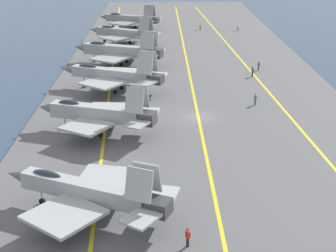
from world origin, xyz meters
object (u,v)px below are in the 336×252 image
parked_jet_fourth (98,113)px  parked_jet_eighth (130,19)px  parked_jet_sixth (119,51)px  crew_purple_vest (259,65)px  crew_white_vest (238,26)px  parked_jet_fifth (113,74)px  crew_red_vest (188,236)px  crew_yellow_vest (200,26)px  parked_jet_third (88,191)px  crew_green_vest (255,99)px  parked_jet_seventh (124,33)px  crew_blue_vest (253,71)px

parked_jet_fourth → parked_jet_eighth: (70.06, -0.14, -0.10)m
parked_jet_eighth → parked_jet_sixth: bearing=179.8°
crew_purple_vest → crew_white_vest: crew_white_vest is taller
parked_jet_fifth → parked_jet_eighth: size_ratio=1.07×
parked_jet_fourth → crew_red_vest: 26.26m
crew_purple_vest → parked_jet_eighth: bearing=31.3°
parked_jet_sixth → crew_purple_vest: 25.52m
crew_yellow_vest → parked_jet_fourth: bearing=165.6°
parked_jet_third → crew_red_vest: 9.77m
parked_jet_fifth → crew_green_vest: (-6.99, -20.66, -1.75)m
parked_jet_fourth → crew_white_vest: 72.36m
crew_green_vest → parked_jet_fifth: bearing=71.3°
parked_jet_fifth → crew_green_vest: bearing=-108.7°
parked_jet_seventh → crew_purple_vest: parked_jet_seventh is taller
parked_jet_eighth → crew_purple_vest: size_ratio=9.42×
parked_jet_fifth → crew_green_vest: 21.88m
parked_jet_fifth → crew_purple_vest: parked_jet_fifth is taller
parked_jet_third → crew_purple_vest: (48.84, -23.67, -1.48)m
parked_jet_seventh → crew_yellow_vest: parked_jet_seventh is taller
crew_green_vest → parked_jet_eighth: bearing=19.3°
parked_jet_seventh → crew_purple_vest: size_ratio=9.51×
crew_red_vest → crew_purple_vest: size_ratio=0.98×
crew_red_vest → crew_blue_vest: crew_blue_vest is taller
parked_jet_fourth → crew_yellow_vest: 70.79m
crew_blue_vest → parked_jet_third: bearing=154.0°
crew_blue_vest → crew_purple_vest: bearing=-23.8°
parked_jet_fourth → parked_jet_eighth: 70.06m
crew_green_vest → crew_purple_vest: (18.90, -3.90, 0.02)m
parked_jet_third → parked_jet_fourth: bearing=3.9°
parked_jet_sixth → crew_purple_vest: parked_jet_sixth is taller
crew_yellow_vest → crew_blue_vest: size_ratio=1.04×
parked_jet_third → crew_green_vest: (29.94, -19.77, -1.50)m
parked_jet_sixth → parked_jet_eighth: 35.69m
parked_jet_fifth → crew_white_vest: 56.40m
crew_red_vest → parked_jet_eighth: bearing=5.8°
parked_jet_sixth → crew_blue_vest: parked_jet_sixth is taller
crew_white_vest → crew_yellow_vest: bearing=81.7°
parked_jet_fourth → crew_purple_vest: size_ratio=9.10×
parked_jet_eighth → crew_red_vest: size_ratio=9.58×
parked_jet_seventh → crew_yellow_vest: size_ratio=9.13×
parked_jet_fifth → parked_jet_seventh: (34.17, 0.66, -0.14)m
crew_green_vest → crew_red_vest: crew_red_vest is taller
parked_jet_fourth → crew_yellow_vest: bearing=-14.4°
parked_jet_fifth → crew_white_vest: parked_jet_fifth is taller
parked_jet_seventh → crew_green_vest: 46.38m
parked_jet_seventh → parked_jet_sixth: bearing=-179.2°
crew_green_vest → parked_jet_sixth: bearing=41.3°
parked_jet_third → crew_red_vest: parked_jet_third is taller
crew_red_vest → crew_yellow_vest: crew_yellow_vest is taller
parked_jet_fourth → crew_green_vest: bearing=-63.8°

